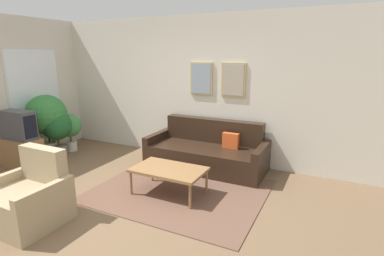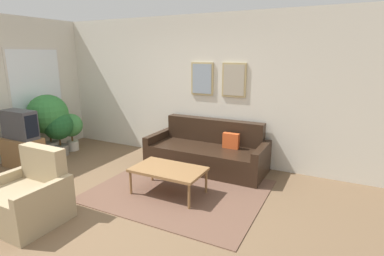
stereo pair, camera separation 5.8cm
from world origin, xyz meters
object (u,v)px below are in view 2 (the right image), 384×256
Objects in this scene: coffee_table at (168,170)px; armchair at (28,198)px; potted_plant_tall at (48,116)px; couch at (208,152)px; tv at (20,125)px.

coffee_table is 1.80m from armchair.
potted_plant_tall is at bearing 171.58° from coffee_table.
couch is 1.22m from coffee_table.
potted_plant_tall is (-0.13, 0.68, 0.03)m from tv.
armchair is at bearing -129.45° from coffee_table.
coffee_table is 1.18× the size of armchair.
armchair reaches higher than couch.
tv reaches higher than couch.
couch reaches higher than coffee_table.
coffee_table is (-0.08, -1.22, 0.08)m from couch.
potted_plant_tall is (-3.06, 0.45, 0.44)m from coffee_table.
tv is 0.70m from potted_plant_tall.
tv is at bearing -175.48° from coffee_table.
potted_plant_tall is at bearing -166.32° from couch.
tv is 0.76× the size of armchair.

